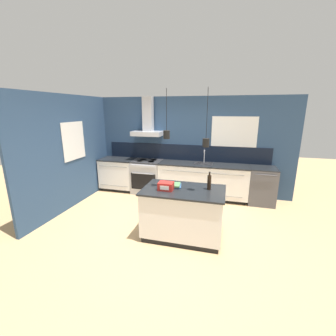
{
  "coord_description": "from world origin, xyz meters",
  "views": [
    {
      "loc": [
        1.11,
        -3.95,
        2.27
      ],
      "look_at": [
        -0.09,
        0.54,
        1.05
      ],
      "focal_mm": 24.0,
      "sensor_mm": 36.0,
      "label": 1
    }
  ],
  "objects_px": {
    "oven_range": "(147,176)",
    "bottle_on_island": "(209,182)",
    "book_stack": "(174,185)",
    "dishwasher": "(262,186)",
    "red_supply_box": "(166,186)"
  },
  "relations": [
    {
      "from": "book_stack",
      "to": "red_supply_box",
      "type": "distance_m",
      "value": 0.22
    },
    {
      "from": "red_supply_box",
      "to": "book_stack",
      "type": "bearing_deg",
      "value": 63.71
    },
    {
      "from": "oven_range",
      "to": "bottle_on_island",
      "type": "height_order",
      "value": "bottle_on_island"
    },
    {
      "from": "oven_range",
      "to": "bottle_on_island",
      "type": "bearing_deg",
      "value": -45.49
    },
    {
      "from": "book_stack",
      "to": "oven_range",
      "type": "bearing_deg",
      "value": 122.83
    },
    {
      "from": "book_stack",
      "to": "red_supply_box",
      "type": "relative_size",
      "value": 1.16
    },
    {
      "from": "oven_range",
      "to": "bottle_on_island",
      "type": "relative_size",
      "value": 2.81
    },
    {
      "from": "dishwasher",
      "to": "red_supply_box",
      "type": "distance_m",
      "value": 2.85
    },
    {
      "from": "bottle_on_island",
      "to": "oven_range",
      "type": "bearing_deg",
      "value": 134.51
    },
    {
      "from": "oven_range",
      "to": "book_stack",
      "type": "bearing_deg",
      "value": -57.17
    },
    {
      "from": "dishwasher",
      "to": "bottle_on_island",
      "type": "relative_size",
      "value": 2.81
    },
    {
      "from": "dishwasher",
      "to": "book_stack",
      "type": "height_order",
      "value": "book_stack"
    },
    {
      "from": "oven_range",
      "to": "red_supply_box",
      "type": "xyz_separation_m",
      "value": [
        1.12,
        -2.09,
        0.52
      ]
    },
    {
      "from": "oven_range",
      "to": "bottle_on_island",
      "type": "distance_m",
      "value": 2.7
    },
    {
      "from": "book_stack",
      "to": "red_supply_box",
      "type": "bearing_deg",
      "value": -116.29
    }
  ]
}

